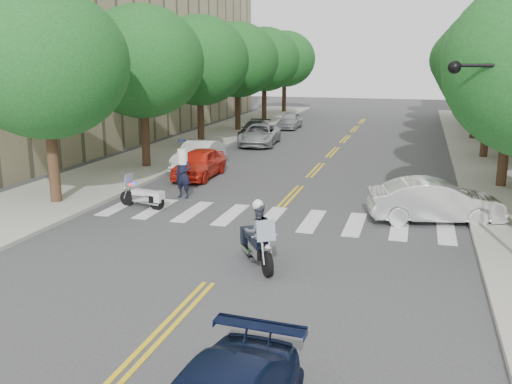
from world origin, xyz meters
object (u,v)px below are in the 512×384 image
at_px(motorcycle_police, 257,236).
at_px(officer_standing, 183,175).
at_px(motorcycle_parked, 145,197).
at_px(convertible, 435,201).

distance_m(motorcycle_police, officer_standing, 8.55).
relative_size(motorcycle_parked, officer_standing, 1.02).
distance_m(motorcycle_parked, officer_standing, 2.23).
height_order(motorcycle_police, officer_standing, officer_standing).
relative_size(motorcycle_police, motorcycle_parked, 1.05).
distance_m(motorcycle_police, convertible, 7.74).
xyz_separation_m(motorcycle_police, motorcycle_parked, (-5.93, 4.78, -0.40)).
height_order(motorcycle_police, convertible, motorcycle_police).
relative_size(motorcycle_police, convertible, 0.46).
xyz_separation_m(motorcycle_police, convertible, (4.96, 5.94, -0.09)).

